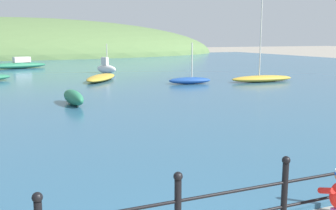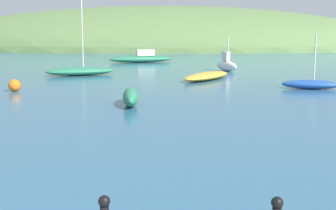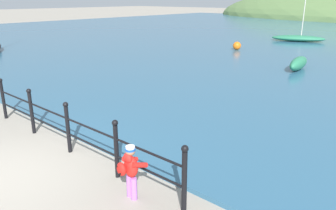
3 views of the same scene
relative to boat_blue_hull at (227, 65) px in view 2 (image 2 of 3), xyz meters
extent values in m
cube|color=#2D5B7A|center=(-5.57, 4.78, -0.46)|extent=(80.00, 60.00, 0.10)
ellipsoid|color=#567542|center=(-5.57, 39.15, -0.51)|extent=(69.66, 38.31, 12.04)
sphere|color=black|center=(-3.84, -25.72, 0.63)|extent=(0.12, 0.12, 0.12)
sphere|color=black|center=(-2.16, -25.72, 0.63)|extent=(0.12, 0.12, 0.12)
ellipsoid|color=silver|center=(0.01, -0.01, -0.09)|extent=(1.42, 2.00, 0.66)
cube|color=silver|center=(-0.07, 0.12, 0.54)|extent=(0.51, 0.63, 0.59)
cylinder|color=beige|center=(0.06, -0.10, 1.05)|extent=(0.07, 0.07, 1.62)
ellipsoid|color=#287551|center=(-4.81, -13.65, -0.11)|extent=(0.78, 2.31, 0.62)
ellipsoid|color=#1E4793|center=(2.90, -8.85, -0.21)|extent=(2.68, 1.28, 0.40)
cylinder|color=beige|center=(3.03, -8.87, 1.02)|extent=(0.07, 0.07, 2.06)
ellipsoid|color=#287551|center=(-8.87, -2.88, -0.18)|extent=(4.20, 2.60, 0.47)
cylinder|color=beige|center=(-8.68, -2.82, 2.25)|extent=(0.07, 0.07, 4.38)
ellipsoid|color=#287551|center=(-6.14, 7.70, -0.14)|extent=(5.24, 2.53, 0.54)
cube|color=silver|center=(-5.77, 7.80, 0.37)|extent=(1.56, 1.04, 0.49)
ellipsoid|color=gold|center=(-1.59, -5.01, -0.22)|extent=(3.36, 4.51, 0.39)
sphere|color=orange|center=(-10.24, -10.00, -0.15)|extent=(0.53, 0.53, 0.53)
camera|label=1|loc=(-7.46, -29.98, 2.35)|focal=42.00mm
camera|label=2|loc=(-3.12, -30.05, 2.30)|focal=50.00mm
camera|label=3|loc=(0.70, -29.37, 2.87)|focal=35.00mm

